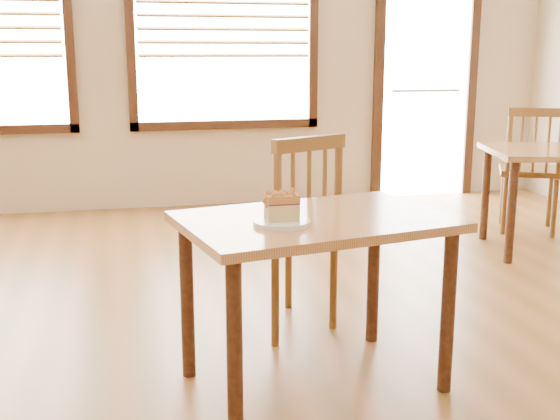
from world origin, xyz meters
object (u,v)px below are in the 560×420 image
cake_slice (282,205)px  cafe_chair_second (531,169)px  plate (282,222)px  cafe_chair_main (288,232)px  cafe_table_main (315,242)px

cake_slice → cafe_chair_second: bearing=41.0°
cafe_chair_second → plate: 3.45m
cafe_chair_main → plate: cafe_chair_main is taller
cafe_chair_second → cafe_table_main: bearing=70.6°
plate → cake_slice: 0.07m
plate → cake_slice: (-0.00, -0.00, 0.07)m
cafe_chair_main → cafe_chair_second: cafe_chair_main is taller
plate → cake_slice: size_ratio=1.63×
cafe_table_main → cake_slice: (-0.17, -0.10, 0.19)m
cafe_chair_second → cake_slice: size_ratio=7.22×
cafe_table_main → cafe_chair_main: cafe_chair_main is taller
cafe_table_main → plate: 0.23m
cafe_chair_second → plate: bearing=69.9°
plate → cafe_chair_main: bearing=74.3°
cafe_table_main → plate: size_ratio=5.28×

